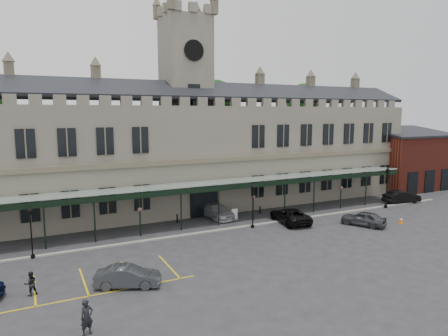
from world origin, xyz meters
name	(u,v)px	position (x,y,z in m)	size (l,w,h in m)	color
ground	(255,247)	(0.00, 0.00, 0.00)	(140.00, 140.00, 0.00)	#29292B
station_building	(187,154)	(0.00, 15.91, 6.47)	(60.00, 10.36, 17.30)	#656154
clock_tower	(186,97)	(0.00, 16.00, 13.11)	(5.60, 5.60, 24.80)	#656154
canopy	(218,201)	(0.00, 7.46, 2.40)	(50.00, 4.10, 4.30)	#8C9E93
brick_annex	(407,161)	(34.00, 12.97, 4.16)	(12.40, 8.36, 9.23)	maroon
kerb	(226,229)	(0.00, 5.50, 0.06)	(60.00, 0.40, 0.12)	gray
parking_markings	(85,284)	(-14.00, -1.50, 0.00)	(16.00, 6.00, 0.01)	gold
tree_behind_mid	(215,102)	(8.00, 25.00, 12.81)	(6.00, 6.00, 16.00)	#332314
tree_behind_right	(304,103)	(24.00, 25.00, 12.81)	(6.00, 6.00, 16.00)	#332314
lamp_post_left	(31,228)	(-17.01, 5.36, 2.44)	(0.39, 0.39, 4.12)	black
lamp_post_mid	(253,202)	(2.63, 4.93, 2.60)	(0.42, 0.42, 4.39)	black
lamp_post_right	(387,184)	(21.10, 5.06, 2.92)	(0.47, 0.47, 4.92)	black
traffic_cone	(401,220)	(16.97, -0.55, 0.35)	(0.45, 0.45, 0.72)	#FF6108
sign_board	(235,214)	(2.46, 8.43, 0.56)	(0.68, 0.09, 1.16)	black
bollard_left	(177,219)	(-3.46, 9.94, 0.45)	(0.16, 0.16, 0.90)	black
bollard_right	(260,210)	(6.19, 9.34, 0.43)	(0.15, 0.15, 0.85)	black
car_left_b	(128,277)	(-11.50, -3.11, 0.70)	(1.47, 4.22, 1.39)	#36383D
car_taxi	(216,211)	(1.00, 10.00, 0.77)	(2.16, 5.32, 1.54)	#A9ABB1
car_van	(290,215)	(7.00, 4.81, 0.77)	(2.54, 5.51, 1.53)	black
car_right_a	(363,218)	(13.00, 0.66, 0.74)	(1.75, 4.34, 1.48)	#36383D
car_right_b	(402,197)	(25.00, 6.07, 0.79)	(1.67, 4.80, 1.58)	black
person_a	(87,317)	(-14.67, -7.89, 0.94)	(0.69, 0.45, 1.88)	black
person_b	(31,283)	(-17.20, -1.67, 0.77)	(0.75, 0.59, 1.55)	black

